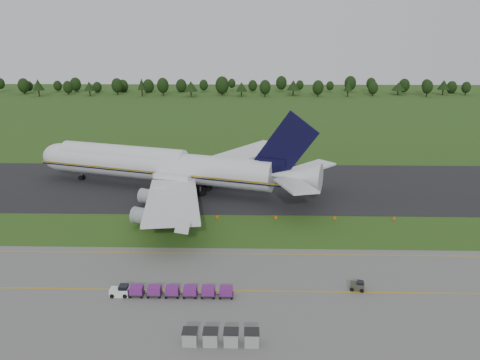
{
  "coord_description": "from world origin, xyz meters",
  "views": [
    {
      "loc": [
        5.42,
        -80.86,
        34.12
      ],
      "look_at": [
        3.43,
        2.0,
        9.26
      ],
      "focal_mm": 35.0,
      "sensor_mm": 36.0,
      "label": 1
    }
  ],
  "objects_px": {
    "baggage_train": "(170,291)",
    "utility_cart": "(357,286)",
    "uld_row": "(221,337)",
    "edge_markers": "(305,218)",
    "aircraft": "(163,166)"
  },
  "relations": [
    {
      "from": "baggage_train",
      "to": "utility_cart",
      "type": "distance_m",
      "value": 26.38
    },
    {
      "from": "baggage_train",
      "to": "uld_row",
      "type": "height_order",
      "value": "uld_row"
    },
    {
      "from": "baggage_train",
      "to": "uld_row",
      "type": "bearing_deg",
      "value": -53.6
    },
    {
      "from": "uld_row",
      "to": "edge_markers",
      "type": "xyz_separation_m",
      "value": [
        14.24,
        40.14,
        -0.67
      ]
    },
    {
      "from": "aircraft",
      "to": "baggage_train",
      "type": "relative_size",
      "value": 4.21
    },
    {
      "from": "uld_row",
      "to": "edge_markers",
      "type": "distance_m",
      "value": 42.59
    },
    {
      "from": "baggage_train",
      "to": "utility_cart",
      "type": "relative_size",
      "value": 7.88
    },
    {
      "from": "baggage_train",
      "to": "uld_row",
      "type": "xyz_separation_m",
      "value": [
        7.71,
        -10.45,
        0.07
      ]
    },
    {
      "from": "aircraft",
      "to": "uld_row",
      "type": "relative_size",
      "value": 8.02
    },
    {
      "from": "aircraft",
      "to": "baggage_train",
      "type": "distance_m",
      "value": 49.84
    },
    {
      "from": "utility_cart",
      "to": "edge_markers",
      "type": "distance_m",
      "value": 27.68
    },
    {
      "from": "uld_row",
      "to": "aircraft",
      "type": "bearing_deg",
      "value": 106.3
    },
    {
      "from": "uld_row",
      "to": "baggage_train",
      "type": "bearing_deg",
      "value": 126.4
    },
    {
      "from": "baggage_train",
      "to": "edge_markers",
      "type": "xyz_separation_m",
      "value": [
        21.94,
        29.69,
        -0.6
      ]
    },
    {
      "from": "utility_cart",
      "to": "edge_markers",
      "type": "bearing_deg",
      "value": 99.0
    }
  ]
}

